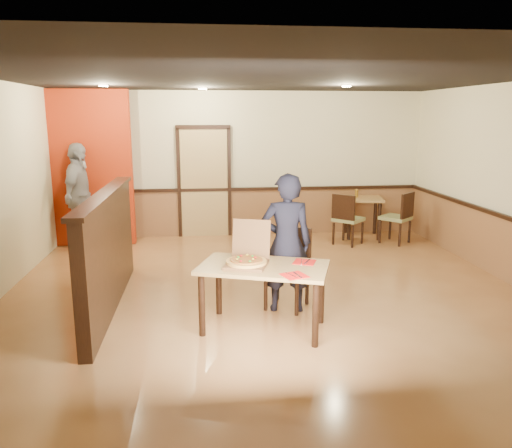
{
  "coord_description": "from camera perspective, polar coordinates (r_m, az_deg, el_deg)",
  "views": [
    {
      "loc": [
        -0.85,
        -6.24,
        2.34
      ],
      "look_at": [
        -0.16,
        0.0,
        0.97
      ],
      "focal_mm": 35.0,
      "sensor_mm": 36.0,
      "label": 1
    }
  ],
  "objects": [
    {
      "name": "napkin_near",
      "position": [
        5.12,
        4.41,
        -5.88
      ],
      "size": [
        0.3,
        0.3,
        0.01
      ],
      "rotation": [
        0.0,
        0.0,
        0.34
      ],
      "color": "red",
      "rests_on": "main_table"
    },
    {
      "name": "spot_a",
      "position": [
        8.18,
        -17.05,
        14.88
      ],
      "size": [
        0.14,
        0.14,
        0.02
      ],
      "primitive_type": "cylinder",
      "color": "#FFE3B2",
      "rests_on": "ceiling"
    },
    {
      "name": "napkin_far",
      "position": [
        5.59,
        5.56,
        -4.34
      ],
      "size": [
        0.3,
        0.3,
        0.01
      ],
      "rotation": [
        0.0,
        0.0,
        -0.39
      ],
      "color": "red",
      "rests_on": "main_table"
    },
    {
      "name": "main_table",
      "position": [
        5.48,
        0.86,
        -5.84
      ],
      "size": [
        1.56,
        1.19,
        0.74
      ],
      "rotation": [
        0.0,
        0.0,
        -0.33
      ],
      "color": "tan",
      "rests_on": "floor"
    },
    {
      "name": "booth_partition",
      "position": [
        6.35,
        -16.51,
        -2.82
      ],
      "size": [
        0.2,
        3.1,
        1.44
      ],
      "color": "black",
      "rests_on": "floor"
    },
    {
      "name": "ceiling",
      "position": [
        6.31,
        1.55,
        16.49
      ],
      "size": [
        7.0,
        7.0,
        0.0
      ],
      "primitive_type": "plane",
      "rotation": [
        3.14,
        0.0,
        0.0
      ],
      "color": "black",
      "rests_on": "wall_back"
    },
    {
      "name": "pizza_box",
      "position": [
        5.47,
        -1.0,
        -4.06
      ],
      "size": [
        0.57,
        0.62,
        0.46
      ],
      "rotation": [
        0.0,
        0.0,
        -0.31
      ],
      "color": "brown",
      "rests_on": "main_table"
    },
    {
      "name": "red_accent_panel",
      "position": [
        9.51,
        -18.78,
        6.0
      ],
      "size": [
        1.6,
        0.2,
        2.78
      ],
      "primitive_type": "cube",
      "color": "#A5270B",
      "rests_on": "floor"
    },
    {
      "name": "floor",
      "position": [
        6.72,
        1.41,
        -8.07
      ],
      "size": [
        7.0,
        7.0,
        0.0
      ],
      "primitive_type": "plane",
      "color": "#BC7E49",
      "rests_on": "ground"
    },
    {
      "name": "diner_chair",
      "position": [
        6.21,
        3.8,
        -4.62
      ],
      "size": [
        0.66,
        0.66,
        0.98
      ],
      "rotation": [
        0.0,
        0.0,
        -0.52
      ],
      "color": "olive",
      "rests_on": "floor"
    },
    {
      "name": "passerby",
      "position": [
        9.32,
        -19.54,
        2.98
      ],
      "size": [
        0.57,
        1.15,
        1.88
      ],
      "primitive_type": "imported",
      "rotation": [
        0.0,
        0.0,
        1.47
      ],
      "color": "gray",
      "rests_on": "floor"
    },
    {
      "name": "wall_back",
      "position": [
        9.82,
        -1.27,
        6.82
      ],
      "size": [
        7.0,
        0.0,
        7.0
      ],
      "primitive_type": "plane",
      "rotation": [
        1.57,
        0.0,
        0.0
      ],
      "color": "beige",
      "rests_on": "floor"
    },
    {
      "name": "condiment",
      "position": [
        9.93,
        11.42,
        3.46
      ],
      "size": [
        0.06,
        0.06,
        0.16
      ],
      "primitive_type": "cylinder",
      "color": "brown",
      "rests_on": "side_table"
    },
    {
      "name": "chair_rail_back",
      "position": [
        9.83,
        -1.23,
        4.01
      ],
      "size": [
        7.0,
        0.06,
        0.06
      ],
      "primitive_type": "cube",
      "color": "black",
      "rests_on": "wall_back"
    },
    {
      "name": "spot_c",
      "position": [
        8.07,
        10.3,
        15.25
      ],
      "size": [
        0.14,
        0.14,
        0.02
      ],
      "primitive_type": "cylinder",
      "color": "#FFE3B2",
      "rests_on": "ceiling"
    },
    {
      "name": "side_chair_right",
      "position": [
        9.58,
        16.06,
        0.93
      ],
      "size": [
        0.67,
        0.67,
        0.96
      ],
      "rotation": [
        0.0,
        0.0,
        3.87
      ],
      "color": "olive",
      "rests_on": "floor"
    },
    {
      "name": "pizza",
      "position": [
        5.43,
        -1.1,
        -4.32
      ],
      "size": [
        0.5,
        0.5,
        0.03
      ],
      "primitive_type": "cylinder",
      "rotation": [
        0.0,
        0.0,
        0.14
      ],
      "color": "gold",
      "rests_on": "pizza_box"
    },
    {
      "name": "diner",
      "position": [
        5.98,
        3.49,
        -2.2
      ],
      "size": [
        0.65,
        0.46,
        1.69
      ],
      "primitive_type": "imported",
      "rotation": [
        0.0,
        0.0,
        3.05
      ],
      "color": "black",
      "rests_on": "floor"
    },
    {
      "name": "side_table",
      "position": [
        9.95,
        12.13,
        1.95
      ],
      "size": [
        0.85,
        0.85,
        0.77
      ],
      "rotation": [
        0.0,
        0.0,
        -0.21
      ],
      "color": "tan",
      "rests_on": "floor"
    },
    {
      "name": "wainscot_back",
      "position": [
        9.93,
        -1.23,
        1.34
      ],
      "size": [
        7.0,
        0.04,
        0.9
      ],
      "primitive_type": "cube",
      "color": "brown",
      "rests_on": "floor"
    },
    {
      "name": "spot_b",
      "position": [
        8.75,
        -6.14,
        15.13
      ],
      "size": [
        0.14,
        0.14,
        0.02
      ],
      "primitive_type": "cylinder",
      "color": "#FFE3B2",
      "rests_on": "ceiling"
    },
    {
      "name": "back_door",
      "position": [
        9.78,
        -5.93,
        4.68
      ],
      "size": [
        0.9,
        0.06,
        2.1
      ],
      "primitive_type": "cube",
      "color": "tan",
      "rests_on": "wall_back"
    },
    {
      "name": "side_chair_left",
      "position": [
        9.25,
        10.33,
        0.77
      ],
      "size": [
        0.66,
        0.66,
        0.95
      ],
      "rotation": [
        0.0,
        0.0,
        2.37
      ],
      "color": "olive",
      "rests_on": "floor"
    }
  ]
}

